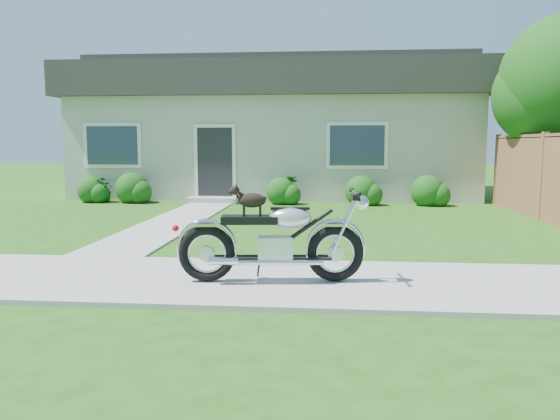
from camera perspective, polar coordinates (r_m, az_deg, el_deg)
The scene contains 9 objects.
ground at distance 6.79m, azimuth -10.07°, elevation -7.21°, with size 80.00×80.00×0.00m, color #235114.
sidewalk at distance 6.79m, azimuth -10.07°, elevation -7.05°, with size 24.00×2.20×0.04m, color #9E9B93.
walkway at distance 11.92m, azimuth -10.70°, elevation -1.06°, with size 1.20×8.00×0.03m, color #9E9B93.
house at distance 18.44m, azimuth -0.26°, elevation 8.52°, with size 12.60×7.03×4.50m.
fence at distance 12.94m, azimuth 25.79°, elevation 3.11°, with size 0.12×6.62×1.90m.
shrub_row at distance 15.03m, azimuth -2.10°, elevation 2.04°, with size 10.18×0.92×0.92m.
potted_plant_left at distance 16.26m, azimuth -17.86°, elevation 2.06°, with size 0.65×0.56×0.72m, color #195316.
potted_plant_right at distance 14.99m, azimuth 1.08°, elevation 2.12°, with size 0.44×0.44×0.78m, color #285A18.
motorcycle_with_dog at distance 6.35m, azimuth -0.52°, elevation -3.10°, with size 2.22×0.60×1.13m.
Camera 1 is at (1.77, -6.35, 1.65)m, focal length 35.00 mm.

